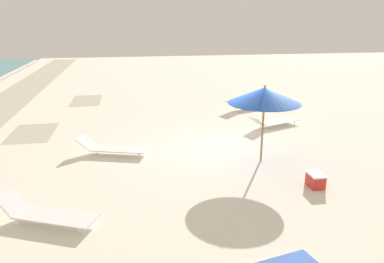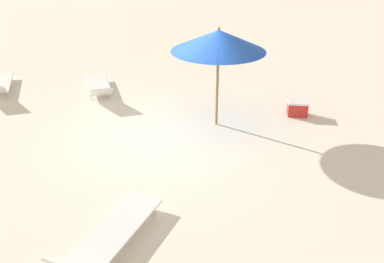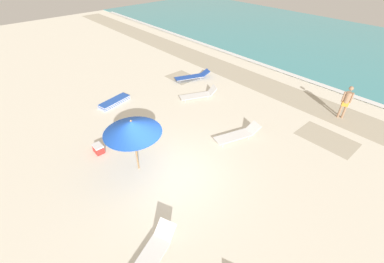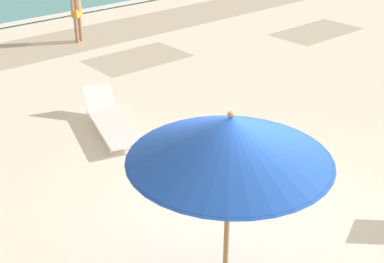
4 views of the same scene
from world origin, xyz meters
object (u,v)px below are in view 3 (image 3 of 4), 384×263
Objects in this scene: sun_lounger_near_water_left at (150,257)px; beachgoer_wading_adult at (346,100)px; sun_lounger_under_umbrella at (199,95)px; sun_lounger_mid_beach_solo at (238,134)px; sun_lounger_beside_umbrella at (192,76)px; lounger_stack at (114,102)px; cooler_box at (98,149)px; beach_umbrella at (132,127)px.

sun_lounger_near_water_left is 11.58m from beachgoer_wading_adult.
sun_lounger_under_umbrella is 7.59m from beachgoer_wading_adult.
sun_lounger_under_umbrella is at bearing 179.78° from sun_lounger_mid_beach_solo.
sun_lounger_near_water_left is (6.08, -7.48, -0.01)m from sun_lounger_under_umbrella.
sun_lounger_under_umbrella is 0.92× the size of sun_lounger_beside_umbrella.
sun_lounger_near_water_left is at bearing -34.68° from lounger_stack.
sun_lounger_mid_beach_solo is at bearing -142.92° from beachgoer_wading_adult.
cooler_box is at bearing -105.11° from sun_lounger_mid_beach_solo.
sun_lounger_beside_umbrella is (-2.16, 1.42, -0.01)m from sun_lounger_under_umbrella.
sun_lounger_near_water_left is 5.50m from cooler_box.
sun_lounger_beside_umbrella is (0.47, 5.42, 0.08)m from lounger_stack.
beach_umbrella is 4.65× the size of cooler_box.
sun_lounger_beside_umbrella is at bearing 123.96° from beach_umbrella.
sun_lounger_mid_beach_solo is (6.14, -2.68, 0.01)m from sun_lounger_beside_umbrella.
beach_umbrella is 0.97× the size of sun_lounger_beside_umbrella.
beach_umbrella is 2.80m from cooler_box.
sun_lounger_mid_beach_solo is 4.53× the size of cooler_box.
beachgoer_wading_adult is (3.70, 9.80, -1.02)m from beach_umbrella.
sun_lounger_mid_beach_solo is 6.19m from cooler_box.
sun_lounger_under_umbrella is 6.52m from cooler_box.
cooler_box is (3.30, -2.49, 0.07)m from lounger_stack.
lounger_stack is 5.44m from sun_lounger_beside_umbrella.
lounger_stack is 4.78m from sun_lounger_under_umbrella.
beachgoer_wading_adult reaches higher than sun_lounger_near_water_left.
beach_umbrella is 1.03× the size of sun_lounger_mid_beach_solo.
sun_lounger_mid_beach_solo is (6.62, 2.74, 0.09)m from lounger_stack.
sun_lounger_mid_beach_solo is at bearing 57.81° from cooler_box.
sun_lounger_beside_umbrella is 6.70m from sun_lounger_mid_beach_solo.
beach_umbrella reaches higher than sun_lounger_under_umbrella.
sun_lounger_under_umbrella is 0.97× the size of sun_lounger_mid_beach_solo.
beach_umbrella is at bearing -34.77° from sun_lounger_beside_umbrella.
sun_lounger_beside_umbrella is at bearing 168.37° from beachgoer_wading_adult.
sun_lounger_beside_umbrella is 1.35× the size of beachgoer_wading_adult.
cooler_box is at bearing -60.18° from sun_lounger_under_umbrella.
sun_lounger_under_umbrella is (2.63, 3.99, 0.10)m from lounger_stack.
lounger_stack is 1.11× the size of beachgoer_wading_adult.
sun_lounger_beside_umbrella is 8.40m from cooler_box.
sun_lounger_beside_umbrella is 1.05× the size of sun_lounger_mid_beach_solo.
cooler_box is at bearing -49.86° from lounger_stack.
sun_lounger_mid_beach_solo is (1.33, 4.47, -1.80)m from beach_umbrella.
sun_lounger_near_water_left is 1.00× the size of sun_lounger_mid_beach_solo.
beachgoer_wading_adult is at bearing 56.56° from sun_lounger_under_umbrella.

